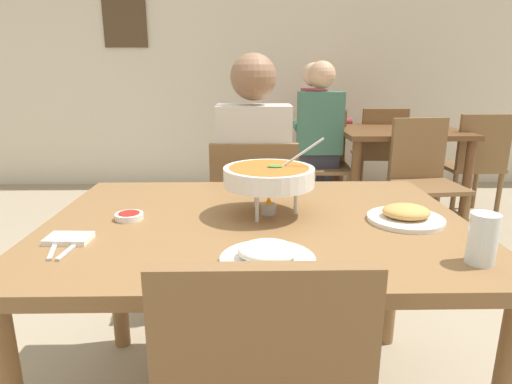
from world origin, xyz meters
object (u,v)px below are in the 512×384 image
chair_bg_right (423,173)px  drink_glass (482,241)px  chair_diner_main (254,215)px  chair_bg_middle (322,157)px  patron_bg_middle (319,131)px  diner_main (254,169)px  rice_plate (268,256)px  chair_bg_window (380,149)px  appetizer_plate (406,215)px  patron_bg_left (316,123)px  sauce_dish (129,216)px  chair_bg_corner (475,160)px  curry_bowl (269,177)px  chair_bg_left (327,149)px  dining_table_main (257,248)px  dining_table_far (399,146)px

chair_bg_right → drink_glass: bearing=-108.7°
chair_diner_main → chair_bg_middle: (0.62, 1.57, 0.00)m
patron_bg_middle → diner_main: bearing=-111.3°
rice_plate → patron_bg_middle: size_ratio=0.18×
chair_bg_window → rice_plate: bearing=-111.6°
diner_main → appetizer_plate: 0.97m
appetizer_plate → patron_bg_left: 2.87m
diner_main → chair_bg_middle: size_ratio=1.46×
sauce_dish → chair_bg_corner: bearing=43.7°
curry_bowl → patron_bg_left: (0.59, 2.79, -0.14)m
chair_bg_right → patron_bg_middle: size_ratio=0.69×
diner_main → appetizer_plate: size_ratio=5.46×
chair_bg_left → diner_main: bearing=-110.6°
rice_plate → chair_bg_middle: 2.76m
dining_table_main → chair_bg_corner: size_ratio=1.50×
chair_bg_left → dining_table_far: bearing=-45.1°
patron_bg_left → chair_bg_corner: bearing=-27.7°
appetizer_plate → dining_table_far: 2.41m
sauce_dish → chair_bg_corner: (2.29, 2.18, -0.26)m
chair_bg_left → chair_bg_middle: size_ratio=1.00×
dining_table_main → curry_bowl: (0.04, 0.05, 0.23)m
diner_main → drink_glass: diner_main is taller
chair_bg_left → chair_bg_window: (0.51, -0.03, 0.00)m
chair_diner_main → chair_bg_left: 2.11m
diner_main → chair_bg_right: size_ratio=1.46×
drink_glass → dining_table_far: drink_glass is taller
appetizer_plate → dining_table_far: appetizer_plate is taller
diner_main → patron_bg_middle: bearing=68.7°
chair_bg_window → patron_bg_middle: 0.86m
curry_bowl → dining_table_far: curry_bowl is taller
appetizer_plate → chair_bg_right: size_ratio=0.27×
patron_bg_left → appetizer_plate: bearing=-93.1°
dining_table_main → diner_main: bearing=90.0°
dining_table_main → chair_diner_main: (-0.00, 0.78, -0.15)m
appetizer_plate → chair_bg_corner: 2.64m
chair_bg_left → patron_bg_middle: bearing=-108.4°
chair_bg_middle → chair_bg_right: (0.63, -0.63, 0.00)m
appetizer_plate → chair_bg_corner: bearing=57.8°
curry_bowl → patron_bg_left: patron_bg_left is taller
appetizer_plate → drink_glass: (0.07, -0.31, 0.04)m
patron_bg_left → diner_main: bearing=-107.3°
sauce_dish → patron_bg_left: patron_bg_left is taller
rice_plate → chair_bg_right: (1.23, 2.05, -0.27)m
appetizer_plate → diner_main: bearing=119.4°
dining_table_main → sauce_dish: sauce_dish is taller
chair_diner_main → chair_bg_right: 1.56m
chair_bg_right → chair_bg_corner: size_ratio=1.00×
curry_bowl → chair_bg_right: bearing=54.0°
chair_bg_left → chair_bg_window: size_ratio=1.00×
dining_table_far → chair_bg_middle: chair_bg_middle is taller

